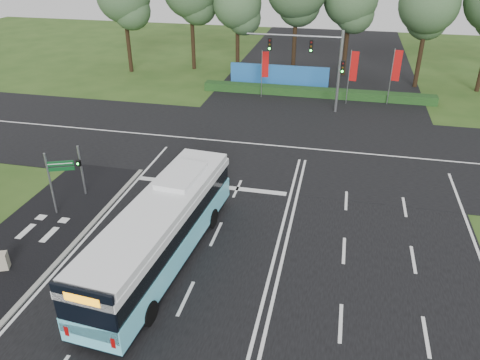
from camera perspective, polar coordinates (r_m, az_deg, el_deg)
name	(u,v)px	position (r m, az deg, el deg)	size (l,w,h in m)	color
ground	(278,243)	(24.22, 4.69, -7.62)	(120.00, 120.00, 0.00)	#2B4B19
road_main	(278,242)	(24.21, 4.69, -7.58)	(20.00, 120.00, 0.04)	black
road_cross	(302,148)	(34.63, 7.63, 3.84)	(120.00, 14.00, 0.05)	black
bike_path	(26,244)	(26.33, -24.64, -7.15)	(5.00, 18.00, 0.06)	black
kerb_strip	(69,250)	(25.03, -20.18, -8.03)	(0.25, 18.00, 0.12)	gray
city_bus	(162,231)	(22.20, -9.54, -6.10)	(3.52, 12.42, 3.52)	#6DE2FD
pedestrian_signal	(81,169)	(29.01, -18.81, 1.29)	(0.29, 0.41, 3.20)	gray
street_sign	(55,176)	(27.24, -21.59, 0.48)	(1.37, 0.60, 3.74)	gray
utility_cabinet	(2,261)	(24.81, -27.03, -8.83)	(0.55, 0.46, 0.92)	#ABA189
banner_flag_left	(264,67)	(44.76, 2.99, 13.57)	(0.65, 0.18, 4.45)	gray
banner_flag_mid	(352,70)	(43.85, 13.54, 12.94)	(0.73, 0.14, 4.94)	gray
banner_flag_right	(395,69)	(44.66, 18.39, 12.69)	(0.74, 0.18, 5.08)	gray
traffic_light_gantry	(319,58)	(41.21, 9.59, 14.47)	(8.41, 0.28, 7.00)	gray
hedge	(316,93)	(46.19, 9.27, 10.47)	(22.00, 1.20, 0.80)	#133614
blue_hoarding	(279,76)	(48.75, 4.78, 12.53)	(10.00, 0.30, 2.20)	#1F5EAB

